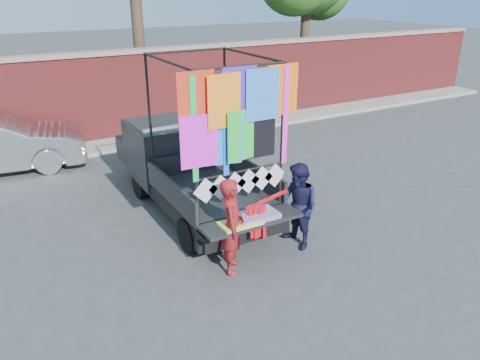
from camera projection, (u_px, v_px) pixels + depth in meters
ground at (240, 236)px, 8.71m from camera, size 90.00×90.00×0.00m
brick_wall at (123, 95)px, 13.81m from camera, size 30.00×0.45×2.61m
curb at (134, 142)px, 13.74m from camera, size 30.00×1.20×0.12m
pickup_truck at (182, 164)px, 9.87m from camera, size 2.04×5.12×3.22m
woman at (232, 226)px, 7.37m from camera, size 0.63×0.70×1.61m
man at (298, 207)px, 8.09m from camera, size 0.61×0.77×1.55m
streamer_bundle at (261, 213)px, 7.63m from camera, size 0.99×0.32×0.69m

